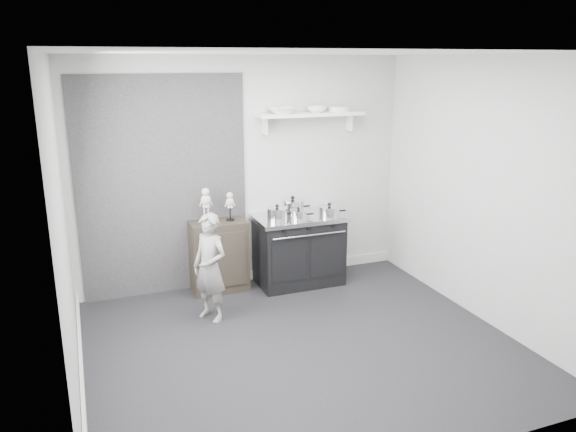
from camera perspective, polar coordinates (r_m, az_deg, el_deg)
The scene contains 15 objects.
ground at distance 5.52m, azimuth 1.34°, elevation -13.00°, with size 4.00×4.00×0.00m, color black.
room_shell at distance 5.05m, azimuth -0.12°, elevation 4.13°, with size 4.02×3.62×2.71m.
wall_shelf at distance 6.73m, azimuth 2.32°, elevation 10.19°, with size 1.30×0.26×0.24m.
stove at distance 6.80m, azimuth 1.10°, elevation -3.39°, with size 1.06×0.66×0.85m.
side_cabinet at distance 6.65m, azimuth -7.03°, elevation -4.05°, with size 0.65×0.38×0.84m, color black.
child at distance 5.87m, azimuth -7.92°, elevation -5.21°, with size 0.42×0.27×1.15m, color gray.
pot_front_left at distance 6.47m, azimuth -1.11°, elevation 0.23°, with size 0.33×0.24×0.19m.
pot_back_left at distance 6.72m, azimuth 0.48°, elevation 0.95°, with size 0.36×0.27×0.22m.
pot_front_right at distance 6.64m, azimuth 4.21°, elevation 0.48°, with size 0.34×0.25×0.17m.
pot_front_center at distance 6.51m, azimuth 1.08°, elevation 0.16°, with size 0.29×0.20×0.15m.
skeleton_full at distance 6.43m, azimuth -8.34°, elevation 1.34°, with size 0.13×0.08×0.47m, color beige, non-canonical shape.
skeleton_torso at distance 6.50m, azimuth -5.92°, elevation 1.19°, with size 0.11×0.07×0.38m, color beige, non-canonical shape.
bowl_large at distance 6.58m, azimuth -0.68°, elevation 10.68°, with size 0.31×0.31×0.07m, color white.
bowl_small at distance 6.75m, azimuth 2.91°, elevation 10.77°, with size 0.23×0.23×0.07m, color white.
plate_stack at distance 6.87m, azimuth 5.17°, elevation 10.77°, with size 0.26×0.26×0.06m, color white.
Camera 1 is at (-1.86, -4.48, 2.65)m, focal length 35.00 mm.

